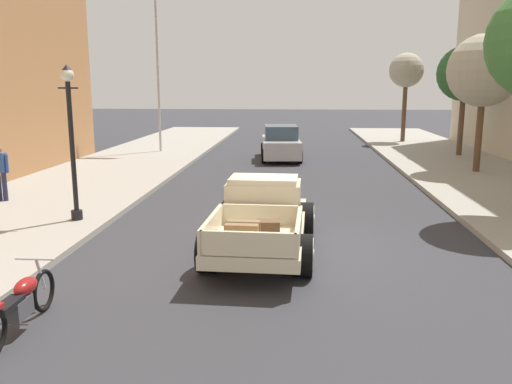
# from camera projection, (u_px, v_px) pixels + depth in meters

# --- Properties ---
(ground_plane) EXTENTS (140.00, 140.00, 0.00)m
(ground_plane) POSITION_uv_depth(u_px,v_px,m) (285.00, 247.00, 11.52)
(ground_plane) COLOR #333338
(hotrod_truck_cream) EXTENTS (2.31, 4.99, 1.58)m
(hotrod_truck_cream) POSITION_uv_depth(u_px,v_px,m) (263.00, 215.00, 11.28)
(hotrod_truck_cream) COLOR beige
(hotrod_truck_cream) RESTS_ON ground
(motorcycle_parked) EXTENTS (0.62, 2.12, 0.93)m
(motorcycle_parked) POSITION_uv_depth(u_px,v_px,m) (20.00, 303.00, 7.46)
(motorcycle_parked) COLOR black
(motorcycle_parked) RESTS_ON ground
(car_background_silver) EXTENTS (2.12, 4.42, 1.65)m
(car_background_silver) POSITION_uv_depth(u_px,v_px,m) (281.00, 144.00, 25.13)
(car_background_silver) COLOR #B7B7BC
(car_background_silver) RESTS_ON ground
(pedestrian_sidewalk_left) EXTENTS (0.53, 0.22, 1.65)m
(pedestrian_sidewalk_left) POSITION_uv_depth(u_px,v_px,m) (0.00, 169.00, 15.31)
(pedestrian_sidewalk_left) COLOR #232847
(pedestrian_sidewalk_left) RESTS_ON sidewalk_left
(street_lamp_near) EXTENTS (0.50, 0.32, 3.85)m
(street_lamp_near) POSITION_uv_depth(u_px,v_px,m) (71.00, 132.00, 12.86)
(street_lamp_near) COLOR black
(street_lamp_near) RESTS_ON sidewalk_left
(flagpole) EXTENTS (1.74, 0.16, 9.16)m
(flagpole) POSITION_uv_depth(u_px,v_px,m) (161.00, 40.00, 26.22)
(flagpole) COLOR #B2B2B7
(flagpole) RESTS_ON sidewalk_left
(street_tree_second) EXTENTS (2.79, 2.79, 5.32)m
(street_tree_second) POSITION_uv_depth(u_px,v_px,m) (484.00, 71.00, 20.09)
(street_tree_second) COLOR brown
(street_tree_second) RESTS_ON sidewalk_right
(street_tree_third) EXTENTS (2.63, 2.63, 5.25)m
(street_tree_third) POSITION_uv_depth(u_px,v_px,m) (465.00, 74.00, 25.04)
(street_tree_third) COLOR brown
(street_tree_third) RESTS_ON sidewalk_right
(street_tree_farthest) EXTENTS (2.04, 2.04, 5.30)m
(street_tree_farthest) POSITION_uv_depth(u_px,v_px,m) (406.00, 71.00, 31.35)
(street_tree_farthest) COLOR brown
(street_tree_farthest) RESTS_ON sidewalk_right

